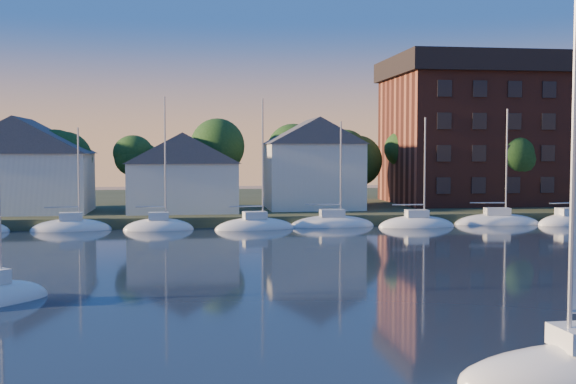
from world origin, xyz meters
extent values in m
cube|color=#333C23|center=(0.00, 75.00, 0.00)|extent=(160.00, 50.00, 2.00)
cube|color=brown|center=(0.00, 52.00, 0.00)|extent=(120.00, 3.00, 1.00)
cube|color=white|center=(-22.00, 58.00, 4.00)|extent=(13.00, 9.00, 6.00)
cube|color=white|center=(-6.00, 57.00, 3.50)|extent=(11.00, 8.00, 5.00)
cube|color=white|center=(8.00, 59.00, 4.50)|extent=(10.00, 8.00, 7.00)
cube|color=brown|center=(34.00, 65.00, 8.50)|extent=(30.00, 16.00, 15.00)
cube|color=black|center=(34.00, 65.00, 17.20)|extent=(31.00, 17.00, 2.40)
cylinder|color=#3B2C1B|center=(-18.00, 63.00, 2.75)|extent=(0.50, 0.50, 3.50)
sphere|color=#193814|center=(-18.00, 63.00, 7.20)|extent=(5.40, 5.40, 5.40)
cylinder|color=#3B2C1B|center=(-10.00, 63.00, 2.75)|extent=(0.50, 0.50, 3.50)
sphere|color=#193814|center=(-10.00, 63.00, 7.20)|extent=(5.40, 5.40, 5.40)
cylinder|color=#3B2C1B|center=(-2.00, 63.00, 2.75)|extent=(0.50, 0.50, 3.50)
sphere|color=#193814|center=(-2.00, 63.00, 7.20)|extent=(5.40, 5.40, 5.40)
cylinder|color=#3B2C1B|center=(6.00, 63.00, 2.75)|extent=(0.50, 0.50, 3.50)
sphere|color=#193814|center=(6.00, 63.00, 7.20)|extent=(5.40, 5.40, 5.40)
cylinder|color=#3B2C1B|center=(14.00, 63.00, 2.75)|extent=(0.50, 0.50, 3.50)
sphere|color=#193814|center=(14.00, 63.00, 7.20)|extent=(5.40, 5.40, 5.40)
cylinder|color=#3B2C1B|center=(22.00, 63.00, 2.75)|extent=(0.50, 0.50, 3.50)
sphere|color=#193814|center=(22.00, 63.00, 7.20)|extent=(5.40, 5.40, 5.40)
cylinder|color=#3B2C1B|center=(30.00, 63.00, 2.75)|extent=(0.50, 0.50, 3.50)
sphere|color=#193814|center=(30.00, 63.00, 7.20)|extent=(5.40, 5.40, 5.40)
cylinder|color=#3B2C1B|center=(38.00, 63.00, 2.75)|extent=(0.50, 0.50, 3.50)
sphere|color=#193814|center=(38.00, 63.00, 7.20)|extent=(5.40, 5.40, 5.40)
ellipsoid|color=white|center=(-16.00, 49.00, 0.00)|extent=(7.50, 2.40, 2.20)
cube|color=white|center=(-16.00, 49.00, 1.30)|extent=(2.10, 1.32, 0.70)
cylinder|color=#A5A8AD|center=(-15.25, 49.00, 5.95)|extent=(0.16, 0.16, 10.00)
cylinder|color=#A5A8AD|center=(-16.82, 49.00, 2.15)|extent=(3.15, 0.12, 0.12)
ellipsoid|color=white|center=(-8.00, 49.00, 0.00)|extent=(7.50, 2.40, 2.20)
cube|color=white|center=(-8.00, 49.00, 1.30)|extent=(2.10, 1.32, 0.70)
cylinder|color=#A5A8AD|center=(-7.25, 49.00, 5.95)|extent=(0.16, 0.16, 10.00)
cylinder|color=#A5A8AD|center=(-8.82, 49.00, 2.15)|extent=(3.15, 0.12, 0.12)
ellipsoid|color=white|center=(0.00, 49.00, 0.00)|extent=(7.50, 2.40, 2.20)
cube|color=white|center=(0.00, 49.00, 1.30)|extent=(2.10, 1.32, 0.70)
cylinder|color=#A5A8AD|center=(0.75, 49.00, 5.95)|extent=(0.16, 0.16, 10.00)
cylinder|color=#A5A8AD|center=(-0.82, 49.00, 2.15)|extent=(3.15, 0.12, 0.12)
ellipsoid|color=white|center=(8.00, 49.00, 0.00)|extent=(7.50, 2.40, 2.20)
cube|color=white|center=(8.00, 49.00, 1.30)|extent=(2.10, 1.32, 0.70)
cylinder|color=#A5A8AD|center=(8.75, 49.00, 5.95)|extent=(0.16, 0.16, 10.00)
cylinder|color=#A5A8AD|center=(7.17, 49.00, 2.15)|extent=(3.15, 0.12, 0.12)
ellipsoid|color=white|center=(16.00, 49.00, 0.00)|extent=(7.50, 2.40, 2.20)
cube|color=white|center=(16.00, 49.00, 1.30)|extent=(2.10, 1.32, 0.70)
cylinder|color=#A5A8AD|center=(16.75, 49.00, 5.95)|extent=(0.16, 0.16, 10.00)
cylinder|color=#A5A8AD|center=(15.18, 49.00, 2.15)|extent=(3.15, 0.12, 0.12)
ellipsoid|color=white|center=(24.00, 49.00, 0.00)|extent=(7.50, 2.40, 2.20)
cube|color=white|center=(24.00, 49.00, 1.30)|extent=(2.10, 1.32, 0.70)
cylinder|color=#A5A8AD|center=(24.75, 49.00, 5.95)|extent=(0.16, 0.16, 10.00)
cylinder|color=#A5A8AD|center=(23.18, 49.00, 2.15)|extent=(3.15, 0.12, 0.12)
ellipsoid|color=white|center=(32.00, 49.00, 0.00)|extent=(7.50, 2.40, 2.20)
cube|color=white|center=(32.00, 49.00, 1.30)|extent=(2.10, 1.32, 0.70)
cylinder|color=#A5A8AD|center=(32.75, 49.00, 5.95)|extent=(0.16, 0.16, 10.00)
cylinder|color=#A5A8AD|center=(31.18, 49.00, 2.15)|extent=(3.15, 0.12, 0.12)
cylinder|color=#A5A8AD|center=(6.52, 3.27, 7.23)|extent=(0.16, 0.16, 12.56)
camera|label=1|loc=(-5.60, -18.09, 7.33)|focal=45.00mm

